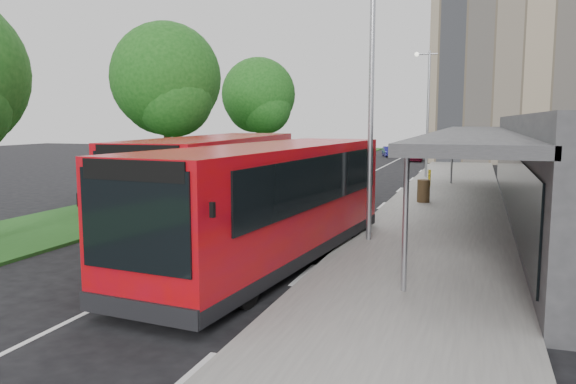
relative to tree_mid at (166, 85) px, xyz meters
name	(u,v)px	position (x,y,z in m)	size (l,w,h in m)	color
ground	(218,248)	(7.01, -9.05, -5.48)	(120.00, 120.00, 0.00)	black
pavement	(453,183)	(13.01, 10.95, -5.40)	(5.00, 80.00, 0.15)	slate
grass_verge	(254,176)	(0.01, 10.95, -5.43)	(5.00, 80.00, 0.10)	#1C4D18
lane_centre_line	(337,190)	(7.01, 5.95, -5.47)	(0.12, 70.00, 0.01)	silver
kerb_dashes	(406,184)	(10.31, 9.95, -5.47)	(0.12, 56.00, 0.01)	silver
office_block	(559,62)	(21.01, 32.95, 3.52)	(22.00, 12.00, 18.00)	gray
tree_mid	(166,85)	(0.00, 0.00, 0.00)	(5.28, 5.28, 8.48)	#352515
tree_far	(259,100)	(0.00, 12.00, -0.28)	(5.01, 5.01, 8.05)	#352515
lamp_post_near	(368,91)	(11.13, -7.05, -0.76)	(1.44, 0.28, 8.00)	#929399
lamp_post_far	(427,106)	(11.13, 12.95, -0.76)	(1.44, 0.28, 8.00)	#929399
bus_main	(271,203)	(9.14, -10.12, -3.85)	(3.90, 11.42, 3.18)	#AC0909
bus_second	(218,182)	(5.70, -6.31, -3.81)	(3.98, 11.69, 3.25)	#AC0909
litter_bin	(423,191)	(12.08, 1.62, -4.82)	(0.56, 0.56, 1.02)	#392917
bollard	(429,178)	(11.83, 7.92, -4.86)	(0.15, 0.15, 0.93)	yellow
car_near	(415,156)	(8.85, 29.14, -4.95)	(1.25, 3.12, 1.06)	#570C1E
car_far	(389,152)	(5.54, 34.88, -4.95)	(1.12, 3.21, 1.06)	navy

